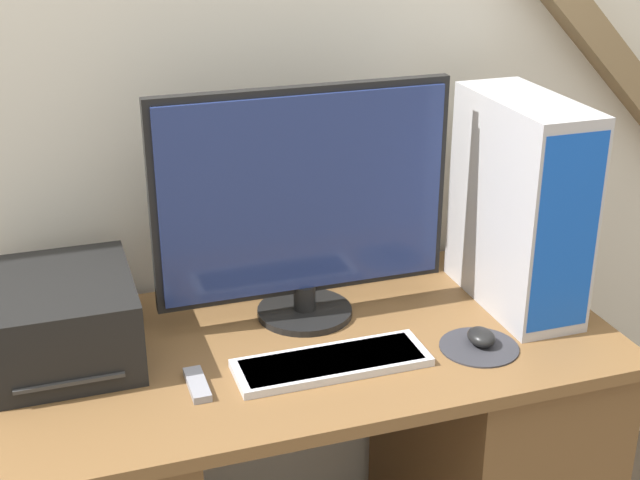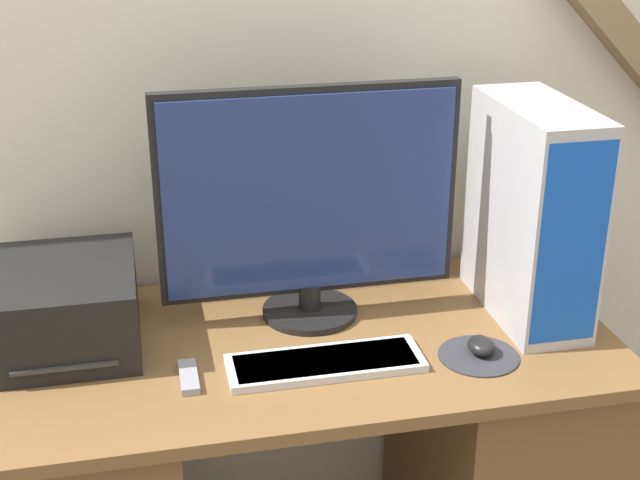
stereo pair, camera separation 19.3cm
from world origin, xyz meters
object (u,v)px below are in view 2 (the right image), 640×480
mouse (481,346)px  remote_control (189,377)px  monitor (309,201)px  computer_tower (533,212)px  printer (66,307)px  keyboard (325,363)px

mouse → remote_control: mouse is taller
monitor → computer_tower: 0.52m
printer → monitor: bearing=2.4°
monitor → printer: 0.59m
keyboard → printer: bearing=157.4°
computer_tower → mouse: bearing=-135.4°
printer → mouse: bearing=-15.5°
monitor → mouse: 0.50m
keyboard → remote_control: (-0.29, 0.01, -0.00)m
computer_tower → keyboard: bearing=-163.7°
keyboard → printer: size_ratio=1.14×
monitor → computer_tower: size_ratio=1.36×
mouse → remote_control: bearing=177.3°
keyboard → remote_control: keyboard is taller
mouse → printer: 0.92m
mouse → computer_tower: bearing=44.6°
mouse → remote_control: (-0.63, 0.03, -0.01)m
monitor → remote_control: bearing=-142.0°
monitor → mouse: size_ratio=9.21×
keyboard → mouse: (0.35, -0.02, 0.01)m
keyboard → computer_tower: 0.60m
computer_tower → printer: computer_tower is taller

